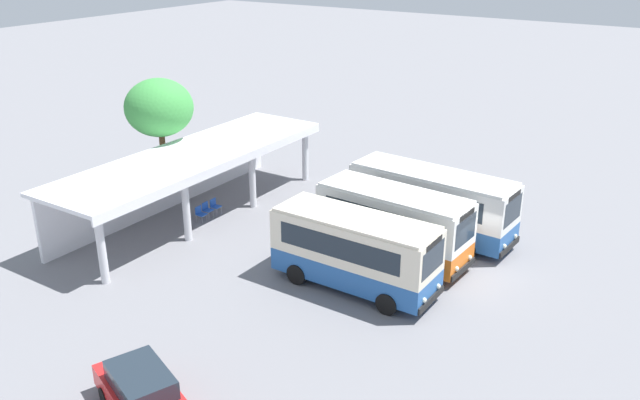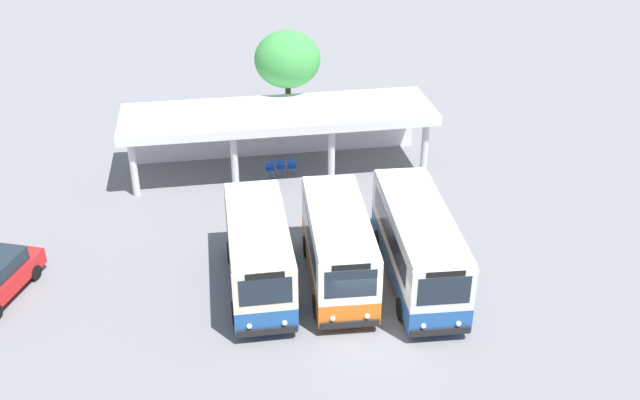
# 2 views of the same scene
# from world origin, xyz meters

# --- Properties ---
(ground_plane) EXTENTS (180.00, 180.00, 0.00)m
(ground_plane) POSITION_xyz_m (0.00, 0.00, 0.00)
(ground_plane) COLOR slate
(city_bus_nearest_orange) EXTENTS (2.50, 7.03, 3.19)m
(city_bus_nearest_orange) POSITION_xyz_m (-3.62, 3.37, 1.76)
(city_bus_nearest_orange) COLOR black
(city_bus_nearest_orange) RESTS_ON ground
(city_bus_second_in_row) EXTENTS (2.73, 7.08, 3.26)m
(city_bus_second_in_row) POSITION_xyz_m (-0.42, 3.26, 1.80)
(city_bus_second_in_row) COLOR black
(city_bus_second_in_row) RESTS_ON ground
(city_bus_middle_cream) EXTENTS (2.82, 8.21, 3.26)m
(city_bus_middle_cream) POSITION_xyz_m (2.78, 2.87, 1.81)
(city_bus_middle_cream) COLOR black
(city_bus_middle_cream) RESTS_ON ground
(terminal_canopy) EXTENTS (16.26, 4.64, 3.40)m
(terminal_canopy) POSITION_xyz_m (-1.54, 14.71, 2.56)
(terminal_canopy) COLOR silver
(terminal_canopy) RESTS_ON ground
(waiting_chair_end_by_column) EXTENTS (0.46, 0.46, 0.86)m
(waiting_chair_end_by_column) POSITION_xyz_m (-2.18, 13.28, 0.52)
(waiting_chair_end_by_column) COLOR slate
(waiting_chair_end_by_column) RESTS_ON ground
(waiting_chair_second_from_end) EXTENTS (0.46, 0.46, 0.86)m
(waiting_chair_second_from_end) POSITION_xyz_m (-1.59, 13.37, 0.52)
(waiting_chair_second_from_end) COLOR slate
(waiting_chair_second_from_end) RESTS_ON ground
(waiting_chair_middle_seat) EXTENTS (0.46, 0.46, 0.86)m
(waiting_chair_middle_seat) POSITION_xyz_m (-1.00, 13.35, 0.52)
(waiting_chair_middle_seat) COLOR slate
(waiting_chair_middle_seat) RESTS_ON ground
(roadside_tree_behind_canopy) EXTENTS (3.63, 3.63, 6.67)m
(roadside_tree_behind_canopy) POSITION_xyz_m (-0.65, 17.20, 5.10)
(roadside_tree_behind_canopy) COLOR brown
(roadside_tree_behind_canopy) RESTS_ON ground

